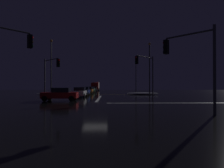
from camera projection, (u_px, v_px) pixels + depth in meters
ground at (95, 104)px, 19.14m from camera, size 120.00×120.00×0.10m
stop_line_north at (99, 98)px, 26.67m from camera, size 0.35×12.83×0.01m
centre_line_ns at (102, 94)px, 38.27m from camera, size 22.00×0.15×0.01m
crosswalk_bar_east at (168, 103)px, 19.30m from camera, size 12.83×0.40×0.01m
snow_bank_left_curb at (62, 94)px, 38.17m from camera, size 10.46×1.50×0.37m
snow_bank_right_curb at (142, 94)px, 37.59m from camera, size 6.53×1.50×0.41m
sedan_white at (80, 92)px, 29.19m from camera, size 2.02×4.33×1.57m
sedan_blue at (84, 91)px, 34.68m from camera, size 2.02×4.33×1.57m
sedan_orange at (89, 90)px, 41.01m from camera, size 2.02×4.33×1.57m
sedan_green at (91, 90)px, 46.99m from camera, size 2.02×4.33×1.57m
sedan_gray at (92, 89)px, 53.69m from camera, size 2.02×4.33×1.57m
sedan_black at (94, 89)px, 59.60m from camera, size 2.02×4.33×1.57m
box_truck at (95, 86)px, 66.28m from camera, size 2.68×8.28×3.08m
sedan_red_crossing at (60, 94)px, 22.27m from camera, size 4.33×2.02×1.57m
traffic_signal_ne at (146, 69)px, 26.03m from camera, size 3.13×3.13×6.15m
traffic_signal_se at (191, 56)px, 12.42m from camera, size 2.60×2.60×5.61m
traffic_signal_nw at (50, 70)px, 25.80m from camera, size 2.96×2.96×5.75m
streetlamp_right_near at (150, 65)px, 32.49m from camera, size 0.44×0.44×9.42m
streetlamp_left_near at (51, 64)px, 32.15m from camera, size 0.44×0.44×9.87m
streetlamp_right_far at (136, 73)px, 48.49m from camera, size 0.44×0.44×9.14m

